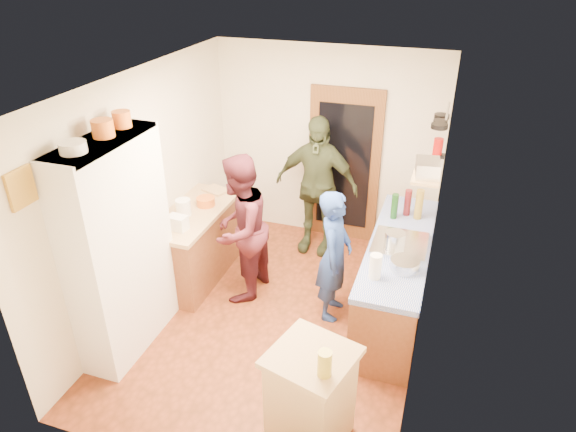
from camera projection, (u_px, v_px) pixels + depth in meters
The scene contains 44 objects.
floor at pixel (277, 317), 5.72m from camera, with size 3.00×4.00×0.02m, color brown.
ceiling at pixel (275, 81), 4.47m from camera, with size 3.00×4.00×0.02m, color silver.
wall_back at pixel (327, 145), 6.77m from camera, with size 3.00×0.02×2.60m, color beige.
wall_front at pixel (175, 348), 3.42m from camera, with size 3.00×0.02×2.60m, color beige.
wall_left at pixel (144, 192), 5.52m from camera, with size 0.02×4.00×2.60m, color beige.
wall_right at pixel (432, 238), 4.68m from camera, with size 0.02×4.00×2.60m, color beige.
door_frame at pixel (344, 166), 6.79m from camera, with size 0.95×0.06×2.10m, color brown.
door_glass at pixel (343, 167), 6.76m from camera, with size 0.70×0.02×1.70m, color black.
hutch_body at pixel (120, 249), 4.88m from camera, with size 0.40×1.20×2.20m, color white.
hutch_top_shelf at pixel (100, 141), 4.37m from camera, with size 0.40×1.14×0.04m, color white.
plate_stack at pixel (73, 147), 4.06m from camera, with size 0.22×0.22×0.09m, color white.
orange_pot_a at pixel (103, 128), 4.38m from camera, with size 0.19×0.19×0.15m, color orange.
orange_pot_b at pixel (122, 119), 4.61m from camera, with size 0.17×0.17×0.15m, color orange.
left_counter_base at pixel (196, 245), 6.22m from camera, with size 0.60×1.40×0.85m, color brown.
left_counter_top at pixel (193, 213), 6.01m from camera, with size 0.64×1.44×0.05m, color tan.
toaster at pixel (178, 223), 5.58m from camera, with size 0.21×0.14×0.16m, color white.
kettle at pixel (183, 207), 5.87m from camera, with size 0.17×0.17×0.19m, color white.
orange_bowl at pixel (206, 201), 6.10m from camera, with size 0.22×0.22×0.10m, color orange.
chopping_board at pixel (216, 190), 6.47m from camera, with size 0.30×0.22×0.03m, color tan.
right_counter_base at pixel (396, 280), 5.60m from camera, with size 0.60×2.20×0.84m, color brown.
right_counter_top at pixel (400, 245), 5.38m from camera, with size 0.62×2.22×0.06m, color #0D2CA4.
hob at pixel (400, 244), 5.31m from camera, with size 0.55×0.58×0.04m, color silver.
pot_on_hob at pixel (395, 238), 5.23m from camera, with size 0.21×0.21×0.13m, color silver.
bottle_a at pixel (395, 206), 5.78m from camera, with size 0.08×0.08×0.30m, color #143F14.
bottle_b at pixel (408, 202), 5.84m from camera, with size 0.08×0.08×0.31m, color #591419.
bottle_c at pixel (419, 204), 5.76m from camera, with size 0.09×0.09×0.35m, color olive.
paper_towel at pixel (375, 266), 4.76m from camera, with size 0.11×0.11×0.25m, color white.
mixing_bowl at pixel (405, 265), 4.91m from camera, with size 0.28×0.28×0.11m, color silver.
island_base at pixel (310, 399), 4.13m from camera, with size 0.55×0.55×0.86m, color tan.
island_top at pixel (312, 357), 3.92m from camera, with size 0.62×0.62×0.05m, color tan.
cutting_board at pixel (310, 350), 3.97m from camera, with size 0.35×0.28×0.02m, color white.
oil_jar at pixel (325, 363), 3.68m from camera, with size 0.11×0.11×0.21m, color #AD9E2D.
pan_rail at pixel (448, 110), 5.61m from camera, with size 0.02×0.02×0.65m, color silver.
pan_hang_a at pixel (439, 126), 5.54m from camera, with size 0.18×0.18×0.05m, color black.
pan_hang_b at pixel (440, 122), 5.71m from camera, with size 0.16×0.16×0.05m, color black.
pan_hang_c at pixel (442, 116), 5.88m from camera, with size 0.17×0.17×0.05m, color black.
wall_shelf at pixel (426, 177), 4.90m from camera, with size 0.26×0.42×0.03m, color tan.
radio at pixel (428, 168), 4.86m from camera, with size 0.22×0.30×0.15m, color silver.
ext_bracket at pixel (442, 156), 6.03m from camera, with size 0.06×0.10×0.04m, color black.
fire_extinguisher at pixel (437, 152), 6.03m from camera, with size 0.11×0.11×0.32m, color red.
picture_frame at pixel (21, 188), 3.86m from camera, with size 0.03×0.25×0.30m, color gold.
person_hob at pixel (337, 257), 5.40m from camera, with size 0.54×0.36×1.49m, color navy.
person_left at pixel (244, 228), 5.72m from camera, with size 0.84×0.65×1.73m, color #491A23.
person_back at pixel (317, 186), 6.54m from camera, with size 1.08×0.45×1.85m, color #323A23.
Camera 1 is at (1.53, -4.23, 3.70)m, focal length 32.00 mm.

